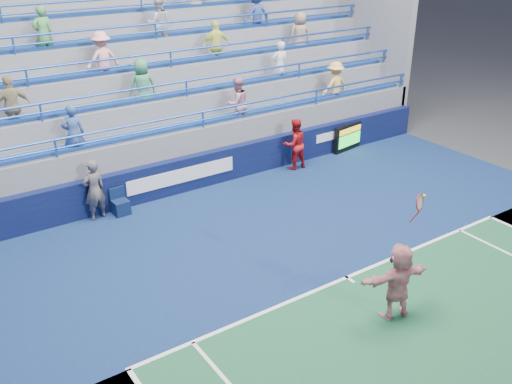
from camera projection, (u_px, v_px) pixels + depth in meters
ground at (347, 278)px, 13.37m from camera, size 120.00×120.00×0.00m
sponsor_wall at (208, 168)px, 18.01m from camera, size 18.00×0.32×1.10m
bleacher_stand at (155, 109)px, 20.41m from camera, size 18.00×5.60×6.13m
serve_speed_board at (348, 137)px, 20.84m from camera, size 1.43×0.38×0.99m
judge_chair at (121, 206)px, 16.25m from camera, size 0.46×0.46×0.78m
tennis_player at (398, 281)px, 11.73m from camera, size 1.66×0.81×2.75m
line_judge at (94, 190)px, 15.73m from camera, size 0.72×0.54×1.78m
ball_girl at (295, 144)px, 19.09m from camera, size 0.90×0.73×1.75m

